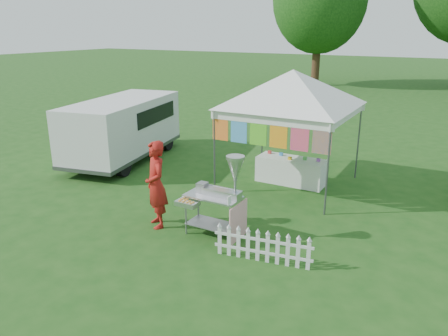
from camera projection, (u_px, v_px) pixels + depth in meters
The scene contains 7 objects.
ground at pixel (223, 237), 8.68m from camera, with size 120.00×120.00×0.00m, color #1A4A15.
canopy_main at pixel (293, 70), 10.66m from camera, with size 4.24×4.24×3.45m.
donut_cart at pixel (221, 190), 8.37m from camera, with size 1.24×0.83×1.71m.
vendor at pixel (156, 185), 8.92m from camera, with size 0.67×0.44×1.83m, color #A31914.
cargo_van at pixel (125, 127), 13.58m from camera, with size 2.68×4.81×1.89m.
picket_fence at pixel (263, 247), 7.69m from camera, with size 1.78×0.31×0.56m.
display_table at pixel (291, 171), 11.62m from camera, with size 1.80×0.70×0.68m, color white.
Camera 1 is at (3.85, -6.82, 3.98)m, focal length 35.00 mm.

